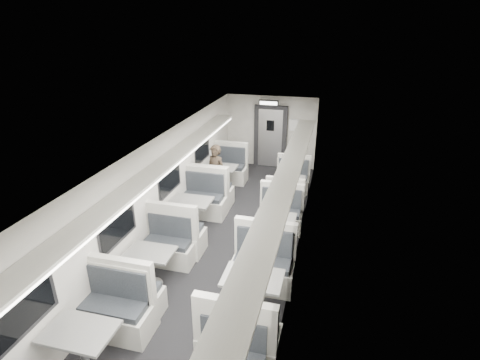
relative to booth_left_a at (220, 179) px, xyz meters
The scene contains 18 objects.
room 3.70m from the booth_left_a, 73.94° to the right, with size 3.24×12.24×2.64m.
booth_left_a is the anchor object (origin of this frame).
booth_left_b 2.29m from the booth_left_a, 90.00° to the right, with size 1.15×2.33×1.25m.
booth_left_c 4.33m from the booth_left_a, 90.00° to the right, with size 1.05×2.13×1.14m.
booth_left_d 6.35m from the booth_left_a, 90.00° to the right, with size 1.13×2.30×1.23m.
booth_right_a 2.00m from the booth_left_a, ahead, with size 0.97×1.97×1.05m.
booth_right_b 3.18m from the booth_left_a, 50.98° to the right, with size 1.05×2.12×1.13m.
booth_right_c 5.10m from the booth_left_a, 66.89° to the right, with size 1.16×2.36×1.26m.
passenger 0.77m from the booth_left_a, 83.45° to the right, with size 0.60×0.39×1.63m, color black.
window_a 1.06m from the booth_left_a, behind, with size 0.02×1.18×0.84m, color black.
window_b 2.51m from the booth_left_a, 102.12° to the right, with size 0.02×1.18×0.84m, color black.
window_c 4.60m from the booth_left_a, 96.23° to the right, with size 0.02×1.18×0.84m, color black.
window_d 6.76m from the booth_left_a, 94.18° to the right, with size 0.02×1.18×0.84m, color black.
luggage_rack_left 4.07m from the booth_left_a, 93.70° to the right, with size 0.46×10.40×0.09m.
luggage_rack_right 4.64m from the booth_left_a, 59.25° to the right, with size 0.46×10.40×0.09m.
vestibule_door 2.73m from the booth_left_a, 67.87° to the left, with size 1.10×0.13×2.10m.
exit_sign 2.90m from the booth_left_a, 63.10° to the left, with size 0.62×0.12×0.16m.
wall_notice 3.20m from the booth_left_a, 54.43° to the left, with size 0.32×0.02×0.40m, color silver.
Camera 1 is at (2.03, -6.02, 4.59)m, focal length 28.00 mm.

